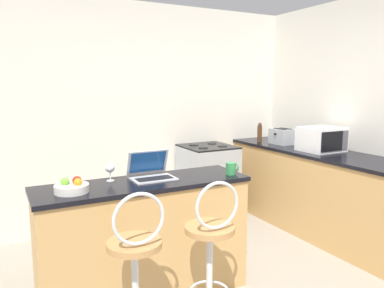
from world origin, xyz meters
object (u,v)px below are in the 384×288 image
Objects in this scene: bar_stool_far at (211,257)px; fruit_bowl at (72,187)px; laptop at (151,171)px; stove_range at (208,183)px; wine_glass_short at (110,168)px; pepper_mill at (260,133)px; mug_green at (231,168)px; bar_stool_near at (136,276)px; microwave at (321,139)px; toaster at (283,136)px.

bar_stool_far reaches higher than fruit_bowl.
stove_range is at bearing 44.44° from laptop.
pepper_mill is at bearing 25.59° from wine_glass_short.
mug_green is (0.63, -0.19, -0.00)m from laptop.
bar_stool_far is at bearing -32.19° from fruit_bowl.
pepper_mill is (2.57, 1.26, 0.08)m from fruit_bowl.
stove_range is (1.56, 1.81, -0.03)m from bar_stool_near.
bar_stool_near is at bearing -155.85° from mug_green.
microwave is 1.91× the size of fruit_bowl.
wine_glass_short reaches higher than bar_stool_far.
toaster is 0.30× the size of stove_range.
fruit_bowl is 1.61× the size of wine_glass_short.
fruit_bowl is 1.25m from mug_green.
mug_green is at bearing -16.91° from laptop.
laptop is 1.76m from stove_range.
fruit_bowl reaches higher than mug_green.
fruit_bowl is at bearing 118.04° from bar_stool_near.
laptop is at bearing 105.66° from bar_stool_far.
pepper_mill is at bearing 44.95° from bar_stool_far.
mug_green is (-1.51, -0.47, -0.08)m from microwave.
mug_green is at bearing -112.82° from stove_range.
laptop is at bearing -149.72° from pepper_mill.
microwave is at bearing 17.27° from mug_green.
bar_stool_far is 0.82m from laptop.
toaster is at bearing 22.46° from laptop.
microwave is 1.76× the size of pepper_mill.
pepper_mill reaches higher than mug_green.
pepper_mill reaches higher than stove_range.
stove_range is 9.25× the size of mug_green.
fruit_bowl is (-2.72, -0.99, -0.06)m from toaster.
laptop is at bearing -157.54° from toaster.
fruit_bowl is at bearing -159.96° from toaster.
stove_range is at bearing 35.53° from fruit_bowl.
stove_range is at bearing 176.78° from pepper_mill.
bar_stool_far is at bearing 0.00° from bar_stool_near.
bar_stool_near is 0.53m from bar_stool_far.
toaster is 2.74× the size of mug_green.
mug_green is (-0.58, -1.37, 0.52)m from stove_range.
pepper_mill is at bearing 118.72° from toaster.
wine_glass_short is at bearing -161.38° from toaster.
stove_range is at bearing 36.59° from wine_glass_short.
microwave reaches higher than fruit_bowl.
bar_stool_near is 0.87m from wine_glass_short.
bar_stool_near is 1.00× the size of bar_stool_far.
bar_stool_far is at bearing -142.04° from toaster.
stove_range is 0.95m from pepper_mill.
bar_stool_far is 1.06m from fruit_bowl.
toaster is 1.11× the size of pepper_mill.
laptop is 2.27m from toaster.
wine_glass_short is at bearing -143.41° from stove_range.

